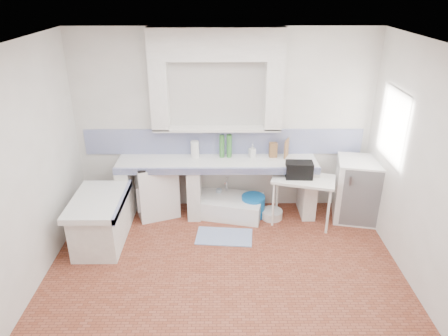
{
  "coord_description": "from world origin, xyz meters",
  "views": [
    {
      "loc": [
        -0.04,
        -4.01,
        3.38
      ],
      "look_at": [
        0.0,
        1.0,
        1.1
      ],
      "focal_mm": 33.26,
      "sensor_mm": 36.0,
      "label": 1
    }
  ],
  "objects_px": {
    "stove": "(156,188)",
    "fridge": "(356,190)",
    "sink": "(227,206)",
    "side_table": "(302,201)"
  },
  "relations": [
    {
      "from": "stove",
      "to": "fridge",
      "type": "xyz_separation_m",
      "value": [
        3.07,
        -0.17,
        0.05
      ]
    },
    {
      "from": "sink",
      "to": "side_table",
      "type": "relative_size",
      "value": 1.23
    },
    {
      "from": "sink",
      "to": "side_table",
      "type": "height_order",
      "value": "side_table"
    },
    {
      "from": "sink",
      "to": "fridge",
      "type": "bearing_deg",
      "value": 10.32
    },
    {
      "from": "stove",
      "to": "fridge",
      "type": "bearing_deg",
      "value": -24.0
    },
    {
      "from": "side_table",
      "to": "fridge",
      "type": "height_order",
      "value": "fridge"
    },
    {
      "from": "side_table",
      "to": "fridge",
      "type": "distance_m",
      "value": 0.87
    },
    {
      "from": "stove",
      "to": "side_table",
      "type": "distance_m",
      "value": 2.24
    },
    {
      "from": "fridge",
      "to": "side_table",
      "type": "bearing_deg",
      "value": -158.61
    },
    {
      "from": "stove",
      "to": "sink",
      "type": "distance_m",
      "value": 1.14
    }
  ]
}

